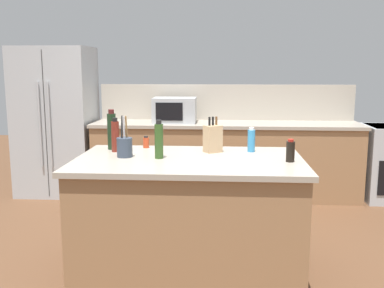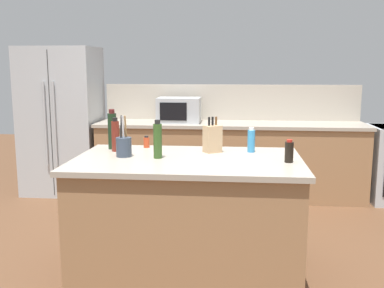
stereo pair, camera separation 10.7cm
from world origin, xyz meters
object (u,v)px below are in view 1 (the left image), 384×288
object	(u,v)px
soy_sauce_bottle	(290,151)
vinegar_bottle	(115,136)
spice_jar_paprika	(146,142)
knife_block	(213,138)
olive_oil_bottle	(159,140)
refrigerator	(56,121)
microwave	(175,110)
utensil_crock	(125,146)
dish_soap_bottle	(251,140)
wine_bottle	(112,131)

from	to	relation	value
soy_sauce_bottle	vinegar_bottle	bearing A→B (deg)	167.46
spice_jar_paprika	knife_block	bearing A→B (deg)	-15.44
vinegar_bottle	olive_oil_bottle	world-z (taller)	olive_oil_bottle
refrigerator	microwave	xyz separation A→B (m)	(1.53, -0.05, 0.16)
microwave	vinegar_bottle	xyz separation A→B (m)	(-0.28, -1.97, -0.02)
utensil_crock	dish_soap_bottle	xyz separation A→B (m)	(0.99, 0.28, 0.01)
olive_oil_bottle	soy_sauce_bottle	bearing A→B (deg)	-3.42
microwave	utensil_crock	world-z (taller)	utensil_crock
knife_block	utensil_crock	bearing A→B (deg)	167.25
dish_soap_bottle	vinegar_bottle	bearing A→B (deg)	-176.45
soy_sauce_bottle	spice_jar_paprika	bearing A→B (deg)	156.64
spice_jar_paprika	soy_sauce_bottle	bearing A→B (deg)	-23.36
knife_block	vinegar_bottle	size ratio (longest dim) A/B	1.04
dish_soap_bottle	olive_oil_bottle	size ratio (longest dim) A/B	0.69
knife_block	olive_oil_bottle	distance (m)	0.49
refrigerator	vinegar_bottle	distance (m)	2.38
dish_soap_bottle	spice_jar_paprika	size ratio (longest dim) A/B	1.97
utensil_crock	olive_oil_bottle	distance (m)	0.28
refrigerator	vinegar_bottle	xyz separation A→B (m)	(1.25, -2.02, 0.13)
spice_jar_paprika	utensil_crock	bearing A→B (deg)	-103.61
knife_block	dish_soap_bottle	size ratio (longest dim) A/B	1.44
microwave	soy_sauce_bottle	xyz separation A→B (m)	(1.09, -2.27, -0.08)
knife_block	utensil_crock	world-z (taller)	utensil_crock
refrigerator	vinegar_bottle	bearing A→B (deg)	-58.22
microwave	olive_oil_bottle	world-z (taller)	microwave
microwave	spice_jar_paprika	world-z (taller)	microwave
utensil_crock	dish_soap_bottle	size ratio (longest dim) A/B	1.59
refrigerator	olive_oil_bottle	world-z (taller)	refrigerator
olive_oil_bottle	wine_bottle	size ratio (longest dim) A/B	0.87
vinegar_bottle	spice_jar_paprika	world-z (taller)	vinegar_bottle
microwave	knife_block	distance (m)	2.00
dish_soap_bottle	spice_jar_paprika	bearing A→B (deg)	172.11
refrigerator	dish_soap_bottle	size ratio (longest dim) A/B	9.29
spice_jar_paprika	wine_bottle	bearing A→B (deg)	-162.39
utensil_crock	olive_oil_bottle	bearing A→B (deg)	-7.23
vinegar_bottle	wine_bottle	distance (m)	0.12
refrigerator	utensil_crock	world-z (taller)	refrigerator
utensil_crock	olive_oil_bottle	size ratio (longest dim) A/B	1.09
knife_block	dish_soap_bottle	bearing A→B (deg)	-26.27
vinegar_bottle	spice_jar_paprika	size ratio (longest dim) A/B	2.72
spice_jar_paprika	vinegar_bottle	bearing A→B (deg)	-138.75
knife_block	olive_oil_bottle	size ratio (longest dim) A/B	0.99
knife_block	soy_sauce_bottle	bearing A→B (deg)	-63.19
knife_block	refrigerator	bearing A→B (deg)	103.13
microwave	wine_bottle	size ratio (longest dim) A/B	1.56
refrigerator	knife_block	size ratio (longest dim) A/B	6.46
microwave	soy_sauce_bottle	world-z (taller)	microwave
soy_sauce_bottle	refrigerator	bearing A→B (deg)	138.46
dish_soap_bottle	soy_sauce_bottle	size ratio (longest dim) A/B	1.20
refrigerator	vinegar_bottle	size ratio (longest dim) A/B	6.71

